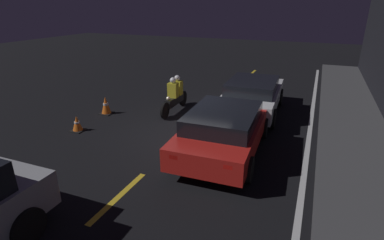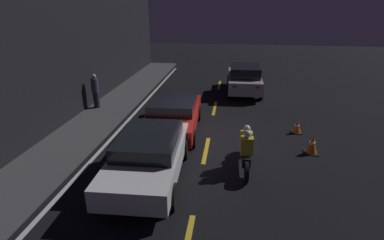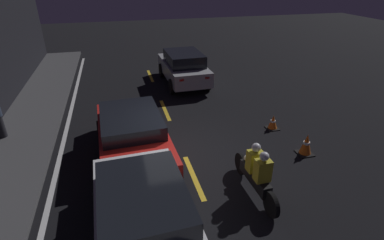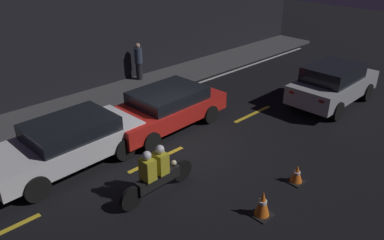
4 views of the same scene
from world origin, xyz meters
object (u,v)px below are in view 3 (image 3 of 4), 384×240
(taxi_red, at_px, (132,134))
(motorcycle, at_px, (257,173))
(sedan_white, at_px, (145,218))
(traffic_cone_near, at_px, (306,144))
(traffic_cone_mid, at_px, (273,122))
(hatchback_silver, at_px, (183,67))

(taxi_red, height_order, motorcycle, motorcycle)
(sedan_white, bearing_deg, motorcycle, 105.71)
(taxi_red, relative_size, motorcycle, 1.93)
(traffic_cone_near, relative_size, traffic_cone_mid, 1.31)
(hatchback_silver, relative_size, traffic_cone_mid, 8.03)
(motorcycle, bearing_deg, hatchback_silver, -2.34)
(hatchback_silver, bearing_deg, traffic_cone_near, -164.54)
(hatchback_silver, relative_size, traffic_cone_near, 6.14)
(traffic_cone_near, bearing_deg, hatchback_silver, 16.56)
(taxi_red, height_order, traffic_cone_near, taxi_red)
(sedan_white, height_order, taxi_red, sedan_white)
(motorcycle, xyz_separation_m, traffic_cone_near, (1.30, -2.29, -0.31))
(taxi_red, xyz_separation_m, hatchback_silver, (5.89, -2.92, 0.12))
(sedan_white, relative_size, taxi_red, 0.99)
(hatchback_silver, xyz_separation_m, motorcycle, (-8.48, 0.15, -0.20))
(taxi_red, xyz_separation_m, traffic_cone_mid, (0.43, -4.88, -0.46))
(sedan_white, distance_m, hatchback_silver, 9.85)
(taxi_red, bearing_deg, traffic_cone_mid, 92.72)
(taxi_red, bearing_deg, sedan_white, -2.85)
(motorcycle, bearing_deg, traffic_cone_near, -61.71)
(taxi_red, xyz_separation_m, traffic_cone_near, (-1.29, -5.06, -0.39))
(sedan_white, relative_size, traffic_cone_near, 6.45)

